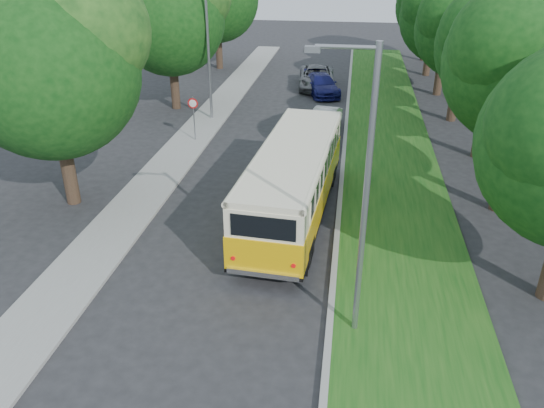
# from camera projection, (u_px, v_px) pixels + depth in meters

# --- Properties ---
(ground) EXTENTS (120.00, 120.00, 0.00)m
(ground) POSITION_uv_depth(u_px,v_px,m) (226.00, 269.00, 17.85)
(ground) COLOR #262628
(ground) RESTS_ON ground
(curb) EXTENTS (0.20, 70.00, 0.15)m
(curb) POSITION_uv_depth(u_px,v_px,m) (339.00, 208.00, 21.75)
(curb) COLOR gray
(curb) RESTS_ON ground
(grass_verge) EXTENTS (4.50, 70.00, 0.13)m
(grass_verge) POSITION_uv_depth(u_px,v_px,m) (398.00, 212.00, 21.44)
(grass_verge) COLOR #154D14
(grass_verge) RESTS_ON ground
(sidewalk) EXTENTS (2.20, 70.00, 0.12)m
(sidewalk) POSITION_uv_depth(u_px,v_px,m) (144.00, 195.00, 22.88)
(sidewalk) COLOR gray
(sidewalk) RESTS_ON ground
(treeline) EXTENTS (24.27, 41.91, 9.46)m
(treeline) POSITION_uv_depth(u_px,v_px,m) (346.00, 16.00, 30.65)
(treeline) COLOR #332319
(treeline) RESTS_ON ground
(lamppost_near) EXTENTS (1.71, 0.16, 8.00)m
(lamppost_near) POSITION_uv_depth(u_px,v_px,m) (363.00, 192.00, 13.11)
(lamppost_near) COLOR gray
(lamppost_near) RESTS_ON ground
(lamppost_far) EXTENTS (1.71, 0.16, 7.50)m
(lamppost_far) POSITION_uv_depth(u_px,v_px,m) (207.00, 51.00, 30.75)
(lamppost_far) COLOR gray
(lamppost_far) RESTS_ON ground
(warning_sign) EXTENTS (0.56, 0.10, 2.50)m
(warning_sign) POSITION_uv_depth(u_px,v_px,m) (193.00, 111.00, 28.25)
(warning_sign) COLOR gray
(warning_sign) RESTS_ON ground
(vintage_bus) EXTENTS (3.34, 10.34, 3.02)m
(vintage_bus) POSITION_uv_depth(u_px,v_px,m) (293.00, 183.00, 20.49)
(vintage_bus) COLOR #FFBD08
(vintage_bus) RESTS_ON ground
(car_silver) EXTENTS (1.75, 4.24, 1.44)m
(car_silver) POSITION_uv_depth(u_px,v_px,m) (321.00, 127.00, 29.04)
(car_silver) COLOR #B5B5BA
(car_silver) RESTS_ON ground
(car_white) EXTENTS (2.03, 4.02, 1.27)m
(car_white) POSITION_uv_depth(u_px,v_px,m) (324.00, 121.00, 30.31)
(car_white) COLOR silver
(car_white) RESTS_ON ground
(car_blue) EXTENTS (3.25, 5.08, 1.37)m
(car_blue) POSITION_uv_depth(u_px,v_px,m) (322.00, 85.00, 37.55)
(car_blue) COLOR #131656
(car_blue) RESTS_ON ground
(car_grey) EXTENTS (2.97, 5.71, 1.54)m
(car_grey) POSITION_uv_depth(u_px,v_px,m) (317.00, 77.00, 39.12)
(car_grey) COLOR #54575B
(car_grey) RESTS_ON ground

